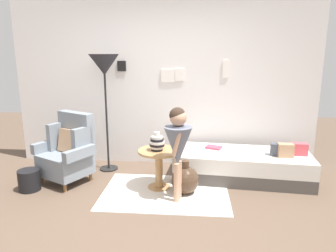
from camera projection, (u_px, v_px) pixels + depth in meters
ground_plane at (147, 222)px, 3.34m from camera, size 12.00×12.00×0.00m
gallery_wall at (164, 84)px, 4.94m from camera, size 4.80×0.12×2.60m
rug at (165, 192)px, 4.05m from camera, size 1.63×1.15×0.01m
armchair at (69, 151)px, 4.36m from camera, size 0.90×0.82×0.97m
daybed at (241, 165)px, 4.48m from camera, size 1.97×0.97×0.40m
pillow_head at (299, 149)px, 4.29m from camera, size 0.21×0.13×0.17m
pillow_mid at (285, 150)px, 4.21m from camera, size 0.20×0.12×0.19m
pillow_back at (278, 150)px, 4.27m from camera, size 0.22×0.16×0.17m
side_table at (159, 161)px, 4.12m from camera, size 0.55×0.55×0.54m
vase_striped at (157, 143)px, 4.05m from camera, size 0.20×0.20×0.25m
floor_lamp at (104, 69)px, 4.53m from camera, size 0.44×0.44×1.77m
person_child at (178, 142)px, 3.68m from camera, size 0.34×0.34×1.17m
book_on_daybed at (214, 147)px, 4.61m from camera, size 0.26×0.23×0.03m
demijohn_near at (185, 180)px, 4.00m from camera, size 0.36×0.36×0.44m
magazine_basket at (29, 180)px, 4.11m from camera, size 0.28×0.28×0.28m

